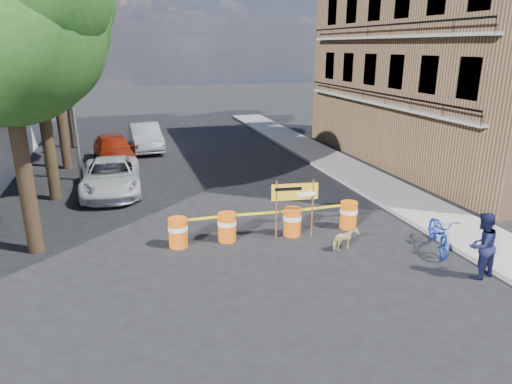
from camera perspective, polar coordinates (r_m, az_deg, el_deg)
ground at (r=13.59m, az=2.63°, el=-7.33°), size 120.00×120.00×0.00m
sidewalk_east at (r=21.17m, az=13.23°, el=1.73°), size 2.40×40.00×0.15m
apartment_building at (r=25.37m, az=23.89°, el=16.90°), size 8.00×16.00×12.00m
tree_near at (r=13.86m, az=-29.11°, el=18.16°), size 5.46×5.20×9.15m
tree_mid_a at (r=18.78m, az=-25.86°, el=16.86°), size 5.25×5.00×8.68m
tree_mid_b at (r=23.76m, az=-24.30°, el=18.62°), size 5.67×5.40×9.62m
tree_far at (r=28.72m, az=-22.99°, el=17.38°), size 5.04×4.80×8.84m
streetlamp at (r=21.22m, az=-22.10°, el=12.79°), size 1.25×0.18×8.00m
barrel_far_left at (r=13.85m, az=-9.72°, el=-4.94°), size 0.58×0.58×0.90m
barrel_mid_left at (r=14.08m, az=-3.65°, el=-4.32°), size 0.58×0.58×0.90m
barrel_mid_right at (r=14.51m, az=4.55°, el=-3.65°), size 0.58×0.58×0.90m
barrel_far_right at (r=15.34m, az=11.48°, el=-2.76°), size 0.58×0.58×0.90m
detour_sign at (r=14.05m, az=5.63°, el=-0.47°), size 1.46×0.34×1.88m
pedestrian at (r=13.11m, az=26.37°, el=-6.01°), size 0.98×0.83×1.78m
bicycle at (r=14.34m, az=22.15°, el=-2.83°), size 1.10×1.29×2.08m
dog at (r=13.72m, az=11.09°, el=-5.85°), size 0.87×0.58×0.67m
suv_white at (r=19.55m, az=-17.65°, el=1.88°), size 2.39×4.96×1.36m
sedan_red at (r=24.39m, az=-17.37°, el=5.15°), size 2.32×4.65×1.52m
sedan_silver at (r=27.24m, az=-13.68°, el=6.72°), size 1.87×4.70×1.52m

